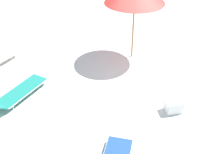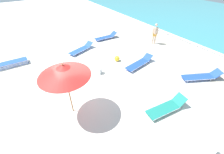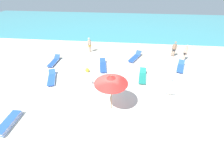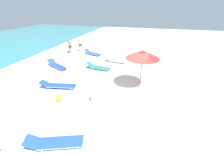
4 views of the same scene
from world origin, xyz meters
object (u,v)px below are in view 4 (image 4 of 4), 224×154
Objects in this scene: sun_lounger_beside_umbrella at (93,53)px; cooler_box at (93,97)px; beach_umbrella at (143,54)px; sun_lounger_near_water_left at (98,67)px; sun_lounger_near_water_right at (58,85)px; sun_lounger_under_umbrella at (55,142)px; sun_lounger_mid_beach_pair_b at (57,65)px; beach_ball at (59,98)px; sun_lounger_mid_beach_pair_a at (116,60)px; beachgoer_wading_adult at (70,45)px; beachgoer_shoreline_child at (80,43)px.

sun_lounger_beside_umbrella is 3.51× the size of cooler_box.
sun_lounger_near_water_left is at bearing 58.19° from beach_umbrella.
sun_lounger_under_umbrella is at bearing -158.93° from sun_lounger_near_water_right.
sun_lounger_mid_beach_pair_b reaches higher than cooler_box.
sun_lounger_under_umbrella is 12.12m from sun_lounger_beside_umbrella.
beach_ball reaches higher than cooler_box.
sun_lounger_mid_beach_pair_a is 5.48m from sun_lounger_mid_beach_pair_b.
beachgoer_wading_adult is at bearing 2.15° from cooler_box.
beach_umbrella is 10.49m from beachgoer_shoreline_child.
beachgoer_shoreline_child reaches higher than cooler_box.
sun_lounger_mid_beach_pair_a is 7.38m from beach_ball.
sun_lounger_mid_beach_pair_b is at bearing 17.62° from cooler_box.
beachgoer_shoreline_child is (0.80, 1.84, 0.79)m from sun_lounger_beside_umbrella.
sun_lounger_beside_umbrella is 3.57m from sun_lounger_mid_beach_pair_a.
beach_ball is 1.99m from cooler_box.
beach_umbrella is at bearing -117.49° from sun_lounger_beside_umbrella.
sun_lounger_mid_beach_pair_b is at bearing 24.39° from beachgoer_wading_adult.
sun_lounger_near_water_left reaches higher than cooler_box.
sun_lounger_near_water_left is 0.87× the size of sun_lounger_near_water_right.
beachgoer_wading_adult is 4.51× the size of beach_ball.
beach_umbrella is at bearing -83.54° from cooler_box.
cooler_box is (-4.52, -1.33, -0.03)m from sun_lounger_near_water_left.
sun_lounger_beside_umbrella is at bearing 104.30° from beachgoer_wading_adult.
sun_lounger_mid_beach_pair_b is (-4.38, 1.66, -0.00)m from sun_lounger_beside_umbrella.
sun_lounger_under_umbrella is at bearing -146.31° from sun_lounger_beside_umbrella.
sun_lounger_near_water_right is 8.13m from beachgoer_wading_adult.
beach_umbrella is 5.61m from beach_ball.
sun_lounger_mid_beach_pair_a is at bearing 31.73° from beach_umbrella.
beachgoer_wading_adult is at bearing 58.00° from sun_lounger_near_water_left.
beach_umbrella is 1.18× the size of sun_lounger_under_umbrella.
beach_ball is at bearing 9.78° from sun_lounger_under_umbrella.
sun_lounger_mid_beach_pair_b reaches higher than sun_lounger_beside_umbrella.
beach_umbrella is 1.27× the size of sun_lounger_near_water_left.
sun_lounger_under_umbrella is 10.00m from sun_lounger_mid_beach_pair_a.
sun_lounger_under_umbrella is at bearing 106.91° from beachgoer_shoreline_child.
sun_lounger_mid_beach_pair_b is (1.79, 7.54, -2.16)m from beach_umbrella.
beachgoer_wading_adult is at bearing 12.65° from sun_lounger_near_water_right.
beach_umbrella is 10.55m from beachgoer_wading_adult.
cooler_box is at bearing 47.56° from beachgoer_wading_adult.
sun_lounger_mid_beach_pair_a is at bearing -99.87° from sun_lounger_beside_umbrella.
sun_lounger_beside_umbrella reaches higher than sun_lounger_near_water_right.
sun_lounger_beside_umbrella is at bearing 68.15° from sun_lounger_mid_beach_pair_a.
sun_lounger_mid_beach_pair_a is at bearing 85.90° from beachgoer_wading_adult.
beach_umbrella is 6.88× the size of beach_ball.
sun_lounger_near_water_left is 3.46× the size of cooler_box.
sun_lounger_mid_beach_pair_a is 6.06m from beachgoer_wading_adult.
sun_lounger_near_water_right is at bearing 40.91° from cooler_box.
cooler_box is at bearing -170.78° from sun_lounger_mid_beach_pair_a.
sun_lounger_mid_beach_pair_a is at bearing -12.74° from beach_ball.
beach_ball is at bearing 72.90° from cooler_box.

